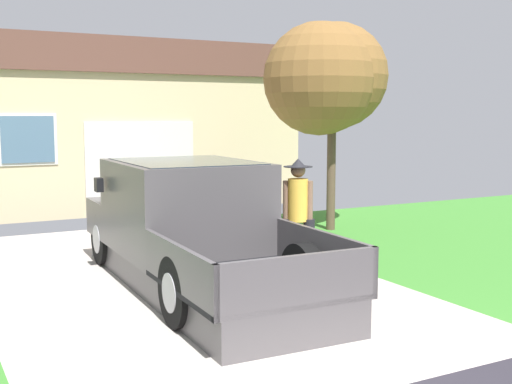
{
  "coord_description": "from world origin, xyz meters",
  "views": [
    {
      "loc": [
        -3.27,
        -4.18,
        2.33
      ],
      "look_at": [
        1.02,
        3.84,
        1.25
      ],
      "focal_mm": 45.9,
      "sensor_mm": 36.0,
      "label": 1
    }
  ],
  "objects": [
    {
      "name": "handbag",
      "position": [
        1.91,
        3.61,
        0.14
      ],
      "size": [
        0.36,
        0.14,
        0.45
      ],
      "color": "brown",
      "rests_on": "ground"
    },
    {
      "name": "wheeled_trash_bin",
      "position": [
        3.2,
        8.27,
        0.6
      ],
      "size": [
        0.6,
        0.72,
        1.11
      ],
      "color": "navy",
      "rests_on": "ground"
    },
    {
      "name": "house_with_garage",
      "position": [
        1.1,
        13.17,
        2.07
      ],
      "size": [
        9.92,
        5.48,
        4.09
      ],
      "color": "beige",
      "rests_on": "ground"
    },
    {
      "name": "neighbor_tree",
      "position": [
        4.29,
        6.93,
        3.07
      ],
      "size": [
        2.67,
        2.35,
        4.21
      ],
      "color": "brown",
      "rests_on": "ground"
    },
    {
      "name": "pickup_truck",
      "position": [
        0.14,
        4.19,
        0.77
      ],
      "size": [
        2.04,
        5.42,
        1.69
      ],
      "rotation": [
        0.0,
        0.0,
        -0.03
      ],
      "color": "#4E4A4C",
      "rests_on": "ground"
    },
    {
      "name": "person_with_hat",
      "position": [
        1.68,
        3.8,
        0.91
      ],
      "size": [
        0.44,
        0.42,
        1.7
      ],
      "rotation": [
        0.0,
        0.0,
        2.56
      ],
      "color": "black",
      "rests_on": "ground"
    }
  ]
}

